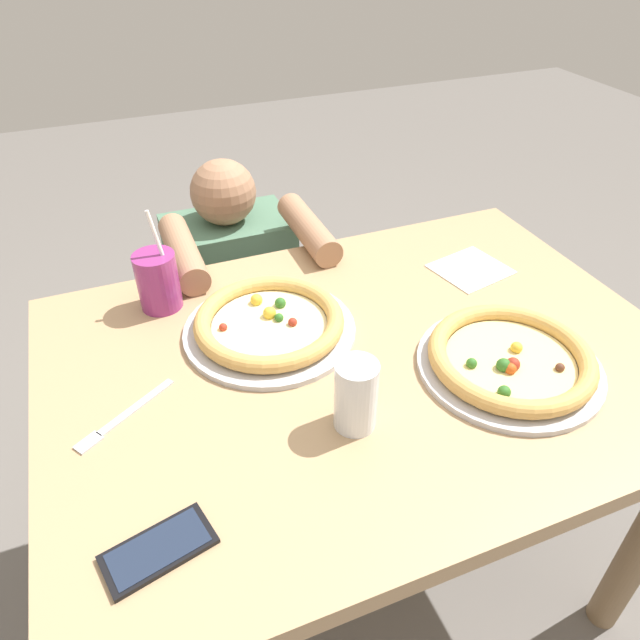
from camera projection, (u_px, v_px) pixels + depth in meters
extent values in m
plane|color=#66605B|center=(353.00, 565.00, 1.58)|extent=(8.00, 8.00, 0.00)
cube|color=tan|center=(365.00, 362.00, 1.14)|extent=(1.21, 0.87, 0.04)
cylinder|color=#826748|center=(110.00, 438.00, 1.48)|extent=(0.07, 0.07, 0.71)
cylinder|color=#826748|center=(466.00, 341.00, 1.79)|extent=(0.07, 0.07, 0.71)
cylinder|color=#B7B7BC|center=(509.00, 366.00, 1.09)|extent=(0.34, 0.34, 0.01)
cylinder|color=#E5CC7F|center=(510.00, 361.00, 1.09)|extent=(0.24, 0.24, 0.01)
torus|color=tan|center=(511.00, 356.00, 1.08)|extent=(0.31, 0.31, 0.03)
sphere|color=#2D6623|center=(503.00, 365.00, 1.06)|extent=(0.03, 0.03, 0.03)
sphere|color=#2D6623|center=(472.00, 363.00, 1.07)|extent=(0.02, 0.02, 0.02)
sphere|color=maroon|center=(513.00, 364.00, 1.06)|extent=(0.03, 0.03, 0.03)
sphere|color=gold|center=(517.00, 348.00, 1.10)|extent=(0.02, 0.02, 0.02)
sphere|color=#BF4C19|center=(510.00, 369.00, 1.05)|extent=(0.02, 0.02, 0.02)
sphere|color=brown|center=(560.00, 367.00, 1.06)|extent=(0.02, 0.02, 0.02)
sphere|color=#2D6623|center=(504.00, 392.00, 1.01)|extent=(0.02, 0.02, 0.02)
cylinder|color=#B7B7BC|center=(270.00, 330.00, 1.18)|extent=(0.35, 0.35, 0.01)
cylinder|color=beige|center=(270.00, 326.00, 1.17)|extent=(0.23, 0.23, 0.01)
torus|color=tan|center=(269.00, 321.00, 1.17)|extent=(0.30, 0.30, 0.03)
sphere|color=#2D6623|center=(279.00, 318.00, 1.18)|extent=(0.02, 0.02, 0.02)
sphere|color=gold|center=(257.00, 300.00, 1.22)|extent=(0.03, 0.03, 0.03)
sphere|color=maroon|center=(223.00, 327.00, 1.15)|extent=(0.02, 0.02, 0.02)
sphere|color=#2D6623|center=(280.00, 303.00, 1.21)|extent=(0.02, 0.02, 0.02)
sphere|color=maroon|center=(293.00, 322.00, 1.17)|extent=(0.02, 0.02, 0.02)
sphere|color=gold|center=(270.00, 313.00, 1.19)|extent=(0.03, 0.03, 0.03)
cylinder|color=#8C2D72|center=(158.00, 281.00, 1.22)|extent=(0.09, 0.09, 0.13)
cylinder|color=white|center=(156.00, 237.00, 1.16)|extent=(0.03, 0.03, 0.11)
cylinder|color=silver|center=(356.00, 395.00, 0.95)|extent=(0.07, 0.07, 0.13)
cube|color=white|center=(365.00, 380.00, 0.93)|extent=(0.03, 0.03, 0.03)
cube|color=white|center=(364.00, 379.00, 0.91)|extent=(0.03, 0.03, 0.02)
cube|color=white|center=(471.00, 269.00, 1.37)|extent=(0.19, 0.17, 0.00)
cube|color=silver|center=(137.00, 407.00, 1.01)|extent=(0.14, 0.10, 0.00)
cube|color=silver|center=(89.00, 443.00, 0.95)|extent=(0.05, 0.04, 0.00)
cube|color=black|center=(159.00, 549.00, 0.80)|extent=(0.16, 0.11, 0.01)
cube|color=#192338|center=(158.00, 548.00, 0.79)|extent=(0.14, 0.09, 0.00)
cylinder|color=#333847|center=(241.00, 357.00, 1.92)|extent=(0.28, 0.28, 0.45)
cube|color=#4C7259|center=(231.00, 263.00, 1.70)|extent=(0.35, 0.22, 0.28)
sphere|color=#A37556|center=(223.00, 192.00, 1.57)|extent=(0.18, 0.18, 0.18)
cylinder|color=#A37556|center=(183.00, 252.00, 1.37)|extent=(0.07, 0.28, 0.07)
cylinder|color=#A37556|center=(308.00, 229.00, 1.46)|extent=(0.07, 0.28, 0.07)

